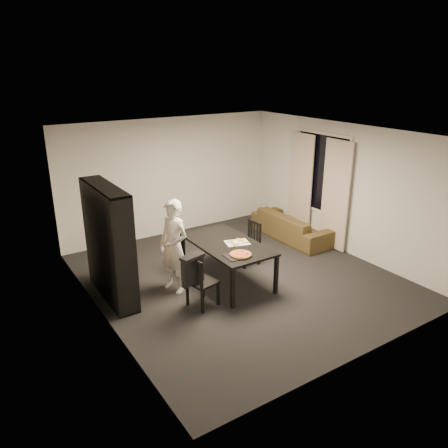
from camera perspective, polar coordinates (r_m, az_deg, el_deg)
room at (r=7.51m, az=2.20°, el=1.90°), size 5.01×5.51×2.61m
window_pane at (r=9.46m, az=12.59°, el=6.51°), size 0.02×1.40×1.60m
window_frame at (r=9.46m, az=12.57°, el=6.50°), size 0.03×1.52×1.72m
curtain_left at (r=9.14m, az=14.34°, el=3.62°), size 0.03×0.70×2.25m
curtain_right at (r=9.85m, az=9.95°, el=5.11°), size 0.03×0.70×2.25m
bookshelf at (r=7.24m, az=-14.79°, el=-2.44°), size 0.35×1.50×1.90m
dining_table at (r=7.61m, az=0.41°, el=-2.95°), size 0.97×1.75×0.73m
chair_left at (r=6.87m, az=-3.34°, el=-7.18°), size 0.49×0.49×0.87m
chair_right at (r=8.41m, az=3.45°, el=-2.04°), size 0.40×0.40×0.84m
draped_jacket at (r=6.70m, az=-4.12°, el=-5.82°), size 0.41×0.25×0.48m
person at (r=7.31m, az=-6.58°, el=-2.92°), size 0.56×0.68×1.60m
baking_tray at (r=7.08m, az=1.75°, el=-4.15°), size 0.41×0.34×0.01m
pepperoni_pizza at (r=7.08m, az=2.18°, el=-3.97°), size 0.35×0.35×0.03m
kitchen_towel at (r=7.59m, az=1.73°, el=-2.46°), size 0.47×0.40×0.01m
pizza_slices at (r=7.59m, az=1.76°, el=-2.36°), size 0.38×0.32×0.01m
sofa at (r=9.78m, az=8.84°, el=-0.22°), size 0.78×1.99×0.58m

